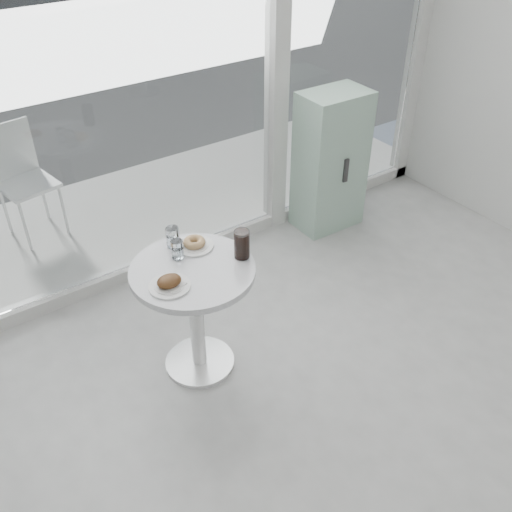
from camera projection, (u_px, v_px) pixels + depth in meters
storefront at (175, 36)px, 3.66m from camera, size 5.00×0.14×3.00m
main_table at (195, 298)px, 3.35m from camera, size 0.72×0.72×0.77m
patio_deck at (141, 211)px, 5.15m from camera, size 5.60×1.60×0.05m
mint_cabinet at (330, 162)px, 4.69m from camera, size 0.55×0.39×1.18m
patio_chair at (21, 174)px, 4.55m from camera, size 0.46×0.46×0.92m
plate_fritter at (170, 283)px, 3.07m from camera, size 0.23×0.23×0.07m
plate_donut at (194, 244)px, 3.38m from camera, size 0.23×0.23×0.05m
water_tumbler_a at (177, 250)px, 3.27m from camera, size 0.07×0.07×0.12m
water_tumbler_b at (173, 238)px, 3.36m from camera, size 0.08×0.08×0.13m
cola_glass at (242, 245)px, 3.26m from camera, size 0.09×0.09×0.18m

